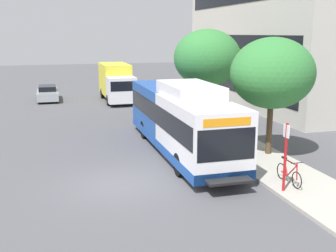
{
  "coord_description": "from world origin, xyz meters",
  "views": [
    {
      "loc": [
        -2.39,
        -15.66,
        5.93
      ],
      "look_at": [
        2.91,
        2.96,
        1.6
      ],
      "focal_mm": 44.5,
      "sensor_mm": 36.0,
      "label": 1
    }
  ],
  "objects_px": {
    "bus_stop_sign_pole": "(285,152)",
    "bicycle_parked": "(289,173)",
    "box_truck_background": "(116,82)",
    "street_tree_near_stop": "(272,73)",
    "transit_bus": "(180,119)",
    "street_tree_mid_block": "(207,58)",
    "parked_car_far_lane": "(48,93)"
  },
  "relations": [
    {
      "from": "bus_stop_sign_pole",
      "to": "street_tree_near_stop",
      "type": "relative_size",
      "value": 0.46
    },
    {
      "from": "bicycle_parked",
      "to": "parked_car_far_lane",
      "type": "xyz_separation_m",
      "value": [
        -9.06,
        25.04,
        0.1
      ]
    },
    {
      "from": "bus_stop_sign_pole",
      "to": "bicycle_parked",
      "type": "distance_m",
      "value": 1.39
    },
    {
      "from": "bicycle_parked",
      "to": "street_tree_mid_block",
      "type": "height_order",
      "value": "street_tree_mid_block"
    },
    {
      "from": "transit_bus",
      "to": "box_truck_background",
      "type": "relative_size",
      "value": 1.75
    },
    {
      "from": "bus_stop_sign_pole",
      "to": "street_tree_mid_block",
      "type": "height_order",
      "value": "street_tree_mid_block"
    },
    {
      "from": "parked_car_far_lane",
      "to": "transit_bus",
      "type": "bearing_deg",
      "value": -71.31
    },
    {
      "from": "transit_bus",
      "to": "bicycle_parked",
      "type": "bearing_deg",
      "value": -66.37
    },
    {
      "from": "bus_stop_sign_pole",
      "to": "street_tree_near_stop",
      "type": "height_order",
      "value": "street_tree_near_stop"
    },
    {
      "from": "street_tree_mid_block",
      "to": "box_truck_background",
      "type": "distance_m",
      "value": 11.79
    },
    {
      "from": "bus_stop_sign_pole",
      "to": "street_tree_near_stop",
      "type": "distance_m",
      "value": 5.58
    },
    {
      "from": "transit_bus",
      "to": "parked_car_far_lane",
      "type": "distance_m",
      "value": 20.2
    },
    {
      "from": "street_tree_near_stop",
      "to": "parked_car_far_lane",
      "type": "xyz_separation_m",
      "value": [
        -10.4,
        21.03,
        -3.41
      ]
    },
    {
      "from": "street_tree_near_stop",
      "to": "bus_stop_sign_pole",
      "type": "bearing_deg",
      "value": -112.81
    },
    {
      "from": "parked_car_far_lane",
      "to": "bus_stop_sign_pole",
      "type": "bearing_deg",
      "value": -71.76
    },
    {
      "from": "street_tree_near_stop",
      "to": "box_truck_background",
      "type": "relative_size",
      "value": 0.8
    },
    {
      "from": "bus_stop_sign_pole",
      "to": "box_truck_background",
      "type": "relative_size",
      "value": 0.37
    },
    {
      "from": "bus_stop_sign_pole",
      "to": "transit_bus",
      "type": "bearing_deg",
      "value": 106.91
    },
    {
      "from": "bicycle_parked",
      "to": "parked_car_far_lane",
      "type": "distance_m",
      "value": 26.63
    },
    {
      "from": "bus_stop_sign_pole",
      "to": "box_truck_background",
      "type": "xyz_separation_m",
      "value": [
        -2.53,
        23.68,
        0.09
      ]
    },
    {
      "from": "bus_stop_sign_pole",
      "to": "street_tree_near_stop",
      "type": "xyz_separation_m",
      "value": [
        1.95,
        4.63,
        2.42
      ]
    },
    {
      "from": "transit_bus",
      "to": "street_tree_near_stop",
      "type": "relative_size",
      "value": 2.18
    },
    {
      "from": "street_tree_mid_block",
      "to": "box_truck_background",
      "type": "relative_size",
      "value": 0.87
    },
    {
      "from": "street_tree_mid_block",
      "to": "parked_car_far_lane",
      "type": "bearing_deg",
      "value": 129.5
    },
    {
      "from": "bicycle_parked",
      "to": "street_tree_near_stop",
      "type": "xyz_separation_m",
      "value": [
        1.34,
        4.02,
        3.51
      ]
    },
    {
      "from": "transit_bus",
      "to": "street_tree_mid_block",
      "type": "height_order",
      "value": "street_tree_mid_block"
    },
    {
      "from": "transit_bus",
      "to": "street_tree_mid_block",
      "type": "xyz_separation_m",
      "value": [
        3.91,
        6.52,
        2.61
      ]
    },
    {
      "from": "box_truck_background",
      "to": "bus_stop_sign_pole",
      "type": "bearing_deg",
      "value": -83.89
    },
    {
      "from": "street_tree_mid_block",
      "to": "transit_bus",
      "type": "bearing_deg",
      "value": -120.95
    },
    {
      "from": "bicycle_parked",
      "to": "box_truck_background",
      "type": "distance_m",
      "value": 23.31
    },
    {
      "from": "bus_stop_sign_pole",
      "to": "street_tree_mid_block",
      "type": "bearing_deg",
      "value": 81.64
    },
    {
      "from": "transit_bus",
      "to": "street_tree_near_stop",
      "type": "height_order",
      "value": "street_tree_near_stop"
    }
  ]
}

